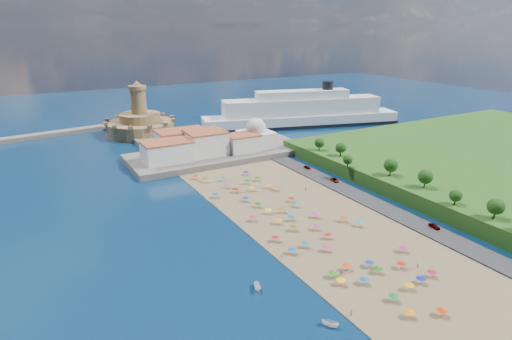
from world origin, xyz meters
TOP-DOWN VIEW (x-y plane):
  - ground at (0.00, 0.00)m, footprint 700.00×700.00m
  - terrace at (10.00, 73.00)m, footprint 90.00×36.00m
  - jetty at (-12.00, 108.00)m, footprint 18.00×70.00m
  - waterfront_buildings at (-3.05, 73.64)m, footprint 57.00×29.00m
  - domed_building at (30.00, 71.00)m, footprint 16.00×16.00m
  - fortress at (-12.00, 138.00)m, footprint 40.00×40.00m
  - cruise_ship at (86.31, 109.90)m, footprint 130.59×53.70m
  - beach_parasols at (-0.69, -11.47)m, footprint 33.11×114.86m
  - beachgoers at (-1.28, -5.86)m, footprint 38.73×94.11m
  - moored_boats at (-26.66, -45.65)m, footprint 10.16×24.10m
  - parked_cars at (36.00, 2.43)m, footprint 2.66×73.43m
  - hillside_trees at (48.71, -9.38)m, footprint 13.47×102.53m

SIDE VIEW (x-z plane):
  - ground at x=0.00m, z-range 0.00..0.00m
  - moored_boats at x=-26.66m, z-range -0.01..1.56m
  - beachgoers at x=-1.28m, z-range 0.17..2.03m
  - jetty at x=-12.00m, z-range 0.00..2.40m
  - parked_cars at x=36.00m, z-range 0.65..2.03m
  - terrace at x=10.00m, z-range 0.00..3.00m
  - beach_parasols at x=-0.69m, z-range 1.05..3.25m
  - fortress at x=-12.00m, z-range -9.52..22.88m
  - waterfront_buildings at x=-3.05m, z-range 2.38..13.38m
  - cruise_ship at x=86.31m, z-range -5.80..22.62m
  - domed_building at x=30.00m, z-range 1.47..16.47m
  - hillside_trees at x=48.71m, z-range 6.36..13.43m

